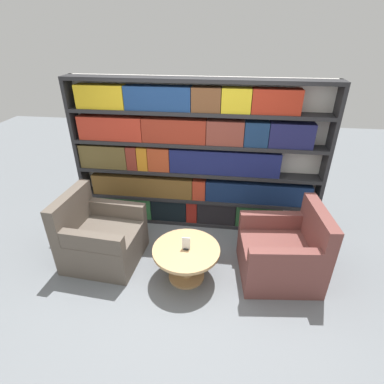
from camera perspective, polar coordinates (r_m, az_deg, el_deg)
name	(u,v)px	position (r m, az deg, el deg)	size (l,w,h in m)	color
ground_plane	(183,286)	(3.80, -1.69, -17.47)	(14.00, 14.00, 0.00)	slate
bookshelf	(192,159)	(4.35, 0.06, 6.29)	(3.58, 0.30, 2.19)	silver
armchair_left	(101,239)	(4.14, -17.02, -8.50)	(0.97, 0.91, 0.95)	brown
armchair_right	(283,254)	(3.90, 16.94, -11.22)	(1.00, 0.94, 0.95)	brown
coffee_table	(186,257)	(3.70, -1.10, -12.27)	(0.81, 0.81, 0.44)	tan
table_sign	(186,244)	(3.57, -1.13, -9.90)	(0.10, 0.06, 0.16)	black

